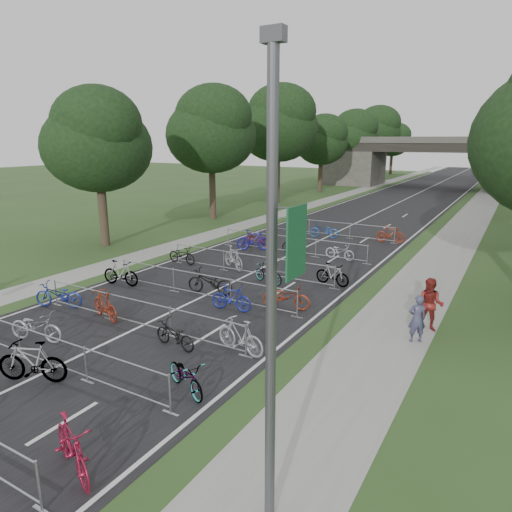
{
  "coord_description": "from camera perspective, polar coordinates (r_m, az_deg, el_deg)",
  "views": [
    {
      "loc": [
        11.55,
        -4.05,
        6.69
      ],
      "look_at": [
        0.55,
        14.79,
        1.1
      ],
      "focal_mm": 32.0,
      "sensor_mm": 36.0,
      "label": 1
    }
  ],
  "objects": [
    {
      "name": "road",
      "position": [
        55.67,
        18.22,
        6.77
      ],
      "size": [
        11.0,
        140.0,
        0.01
      ],
      "primitive_type": "cube",
      "color": "black",
      "rests_on": "ground"
    },
    {
      "name": "sidewalk_right",
      "position": [
        54.58,
        26.46,
        5.84
      ],
      "size": [
        3.0,
        140.0,
        0.01
      ],
      "primitive_type": "cube",
      "color": "gray",
      "rests_on": "ground"
    },
    {
      "name": "sidewalk_left",
      "position": [
        57.7,
        10.89,
        7.47
      ],
      "size": [
        2.0,
        140.0,
        0.01
      ],
      "primitive_type": "cube",
      "color": "gray",
      "rests_on": "ground"
    },
    {
      "name": "lane_markings",
      "position": [
        55.67,
        18.22,
        6.76
      ],
      "size": [
        0.12,
        140.0,
        0.0
      ],
      "primitive_type": "cube",
      "color": "silver",
      "rests_on": "ground"
    },
    {
      "name": "overpass_bridge",
      "position": [
        70.08,
        21.16,
        10.85
      ],
      "size": [
        31.0,
        8.0,
        7.05
      ],
      "color": "#3F3D38",
      "rests_on": "ground"
    },
    {
      "name": "lamppost",
      "position": [
        7.26,
        2.14,
        -5.03
      ],
      "size": [
        0.61,
        0.65,
        8.21
      ],
      "color": "#4C4C51",
      "rests_on": "ground"
    },
    {
      "name": "tree_left_0",
      "position": [
        30.42,
        -19.2,
        13.22
      ],
      "size": [
        6.72,
        6.72,
        10.25
      ],
      "color": "#33261C",
      "rests_on": "ground"
    },
    {
      "name": "tree_left_1",
      "position": [
        39.36,
        -5.57,
        15.2
      ],
      "size": [
        7.56,
        7.56,
        11.53
      ],
      "color": "#33261C",
      "rests_on": "ground"
    },
    {
      "name": "tree_left_2",
      "position": [
        49.62,
        2.84,
        16.01
      ],
      "size": [
        8.4,
        8.4,
        12.81
      ],
      "color": "#33261C",
      "rests_on": "ground"
    },
    {
      "name": "tree_left_3",
      "position": [
        60.5,
        8.25,
        14.04
      ],
      "size": [
        6.72,
        6.72,
        10.25
      ],
      "color": "#33261C",
      "rests_on": "ground"
    },
    {
      "name": "tree_left_4",
      "position": [
        71.75,
        12.03,
        14.56
      ],
      "size": [
        7.56,
        7.56,
        11.53
      ],
      "color": "#33261C",
      "rests_on": "ground"
    },
    {
      "name": "tree_left_5",
      "position": [
        83.21,
        14.79,
        14.9
      ],
      "size": [
        8.4,
        8.4,
        12.81
      ],
      "color": "#33261C",
      "rests_on": "ground"
    },
    {
      "name": "tree_left_6",
      "position": [
        94.79,
        16.77,
        13.67
      ],
      "size": [
        6.72,
        6.72,
        10.25
      ],
      "color": "#33261C",
      "rests_on": "ground"
    },
    {
      "name": "barrier_row_1",
      "position": [
        15.16,
        -24.27,
        -10.91
      ],
      "size": [
        9.7,
        0.08,
        1.1
      ],
      "color": "#A0A2A7",
      "rests_on": "ground"
    },
    {
      "name": "barrier_row_2",
      "position": [
        17.26,
        -14.54,
        -6.98
      ],
      "size": [
        9.7,
        0.08,
        1.1
      ],
      "color": "#A0A2A7",
      "rests_on": "ground"
    },
    {
      "name": "barrier_row_3",
      "position": [
        19.94,
        -6.88,
        -3.68
      ],
      "size": [
        9.7,
        0.08,
        1.1
      ],
      "color": "#A0A2A7",
      "rests_on": "ground"
    },
    {
      "name": "barrier_row_4",
      "position": [
        23.11,
        -0.91,
        -1.05
      ],
      "size": [
        9.7,
        0.08,
        1.1
      ],
      "color": "#A0A2A7",
      "rests_on": "ground"
    },
    {
      "name": "barrier_row_5",
      "position": [
        27.38,
        4.51,
        1.36
      ],
      "size": [
        9.7,
        0.08,
        1.1
      ],
      "color": "#A0A2A7",
      "rests_on": "ground"
    },
    {
      "name": "barrier_row_6",
      "position": [
        32.77,
        9.11,
        3.39
      ],
      "size": [
        9.7,
        0.08,
        1.1
      ],
      "color": "#A0A2A7",
      "rests_on": "ground"
    },
    {
      "name": "bike_3",
      "position": [
        10.7,
        -22.02,
        -21.38
      ],
      "size": [
        2.13,
        1.31,
        1.24
      ],
      "primitive_type": "imported",
      "rotation": [
        0.0,
        0.0,
        1.19
      ],
      "color": "maroon",
      "rests_on": "ground"
    },
    {
      "name": "bike_5",
      "position": [
        17.34,
        -25.79,
        -7.96
      ],
      "size": [
        2.12,
        1.18,
        1.06
      ],
      "primitive_type": "imported",
      "rotation": [
        0.0,
        0.0,
        1.82
      ],
      "color": "gray",
      "rests_on": "ground"
    },
    {
      "name": "bike_6",
      "position": [
        14.6,
        -26.2,
        -11.78
      ],
      "size": [
        2.12,
        1.37,
        1.24
      ],
      "primitive_type": "imported",
      "rotation": [
        0.0,
        0.0,
        5.13
      ],
      "color": "#A0A2A7",
      "rests_on": "ground"
    },
    {
      "name": "bike_7",
      "position": [
        12.89,
        -8.74,
        -14.62
      ],
      "size": [
        1.93,
        1.33,
        0.96
      ],
      "primitive_type": "imported",
      "rotation": [
        0.0,
        0.0,
        1.15
      ],
      "color": "#A0A2A7",
      "rests_on": "ground"
    },
    {
      "name": "bike_8",
      "position": [
        20.33,
        -23.48,
        -4.52
      ],
      "size": [
        2.12,
        1.41,
        1.05
      ],
      "primitive_type": "imported",
      "rotation": [
        0.0,
        0.0,
        5.11
      ],
      "color": "navy",
      "rests_on": "ground"
    },
    {
      "name": "bike_9",
      "position": [
        18.38,
        -18.36,
        -5.86
      ],
      "size": [
        1.95,
        1.05,
        1.13
      ],
      "primitive_type": "imported",
      "rotation": [
        0.0,
        0.0,
        4.42
      ],
      "color": "maroon",
      "rests_on": "ground"
    },
    {
      "name": "bike_10",
      "position": [
        15.42,
        -10.15,
        -9.72
      ],
      "size": [
        1.79,
        0.81,
        0.91
      ],
      "primitive_type": "imported",
      "rotation": [
        0.0,
        0.0,
        4.59
      ],
      "color": "black",
      "rests_on": "ground"
    },
    {
      "name": "bike_11",
      "position": [
        14.84,
        -1.98,
        -9.96
      ],
      "size": [
        2.0,
        0.89,
        1.16
      ],
      "primitive_type": "imported",
      "rotation": [
        0.0,
        0.0,
        4.53
      ],
      "color": "#9D9EA4",
      "rests_on": "ground"
    },
    {
      "name": "bike_12",
      "position": [
        22.34,
        -16.56,
        -2.08
      ],
      "size": [
        2.02,
        0.79,
        1.18
      ],
      "primitive_type": "imported",
      "rotation": [
        0.0,
        0.0,
        1.69
      ],
      "color": "#A0A2A7",
      "rests_on": "ground"
    },
    {
      "name": "bike_13",
      "position": [
        20.3,
        -5.8,
        -3.27
      ],
      "size": [
        2.25,
        1.11,
        1.13
      ],
      "primitive_type": "imported",
      "rotation": [
        0.0,
        0.0,
        4.89
      ],
      "color": "black",
      "rests_on": "ground"
    },
    {
      "name": "bike_14",
      "position": [
        18.34,
        -3.1,
        -5.29
      ],
      "size": [
        1.8,
        0.7,
        1.06
      ],
      "primitive_type": "imported",
      "rotation": [
        0.0,
        0.0,
        1.69
      ],
      "color": "navy",
      "rests_on": "ground"
    },
    {
      "name": "bike_15",
      "position": [
        18.55,
        3.8,
        -5.1
      ],
      "size": [
        2.07,
        1.09,
        1.03
      ],
      "primitive_type": "imported",
      "rotation": [
        0.0,
        0.0,
        1.78
      ],
      "color": "maroon",
      "rests_on": "ground"
    },
    {
      "name": "bike_16",
      "position": [
        25.52,
        -9.23,
        0.14
      ],
      "size": [
        1.95,
        0.83,
        1.0
      ],
      "primitive_type": "imported",
      "rotation": [
        0.0,
        0.0,
        1.48
      ],
      "color": "black",
      "rests_on": "ground"
    },
    {
      "name": "bike_17",
      "position": [
        24.1,
        -2.85,
        -0.24
      ],
      "size": [
        2.06,
        1.55,
        1.24
      ],
      "primitive_type": "imported",
      "rotation": [
        0.0,
        0.0,
        1.04
      ],
      "color": "#93959A",
      "rests_on": "ground"
    },
    {
      "name": "bike_18",
      "position": [
        21.78,
        1.52,
        -2.26
      ],
      "size": [
        1.84,
        1.06,
        0.92
      ],
      "primitive_type": "imported",
      "rotation": [
        0.0,
        0.0,
        4.43
      ],
      "color": "#A0A2A7",
      "rests_on": "ground"
    },
    {
      "name": "bike_19",
      "position": [
        21.74,
        9.53,
        -2.3
      ],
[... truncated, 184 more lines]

